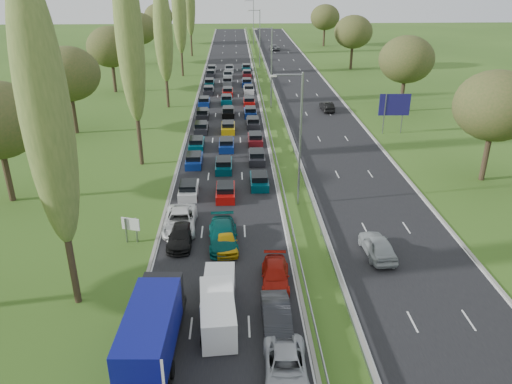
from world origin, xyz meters
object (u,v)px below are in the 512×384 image
object	(u,v)px
blue_lorry	(153,329)
direction_sign	(394,107)
near_car_2	(180,221)
white_van_front	(218,311)
near_car_3	(181,236)
white_van_rear	(219,294)
info_sign	(131,227)

from	to	relation	value
blue_lorry	direction_sign	xyz separation A→B (m)	(25.16, 40.34, 1.67)
near_car_2	white_van_front	bearing A→B (deg)	-75.22
near_car_3	direction_sign	bearing A→B (deg)	49.42
near_car_3	direction_sign	world-z (taller)	direction_sign
near_car_2	direction_sign	size ratio (longest dim) A/B	1.08
direction_sign	white_van_front	bearing A→B (deg)	-119.92
near_car_2	white_van_rear	bearing A→B (deg)	-72.67
info_sign	white_van_front	bearing A→B (deg)	-55.87
near_car_2	white_van_rear	size ratio (longest dim) A/B	1.14
white_van_rear	near_car_2	bearing A→B (deg)	109.49
white_van_front	white_van_rear	distance (m)	1.79
info_sign	near_car_2	bearing A→B (deg)	28.44
near_car_3	direction_sign	xyz separation A→B (m)	(24.94, 27.81, 2.88)
blue_lorry	white_van_front	size ratio (longest dim) A/B	1.70
near_car_3	blue_lorry	world-z (taller)	blue_lorry
white_van_front	direction_sign	size ratio (longest dim) A/B	0.98
near_car_2	white_van_rear	xyz separation A→B (m)	(3.45, -10.56, 0.22)
near_car_3	blue_lorry	xyz separation A→B (m)	(-0.22, -12.53, 1.21)
near_car_2	near_car_3	bearing A→B (deg)	-84.65
near_car_3	white_van_rear	distance (m)	8.82
near_car_3	info_sign	bearing A→B (deg)	175.47
blue_lorry	white_van_rear	distance (m)	5.58
near_car_3	blue_lorry	size ratio (longest dim) A/B	0.53
white_van_rear	blue_lorry	bearing A→B (deg)	-126.95
near_car_2	blue_lorry	size ratio (longest dim) A/B	0.65
white_van_rear	info_sign	distance (m)	11.14
white_van_rear	info_sign	world-z (taller)	info_sign
blue_lorry	white_van_front	distance (m)	4.33
white_van_rear	info_sign	bearing A→B (deg)	130.75
white_van_front	info_sign	size ratio (longest dim) A/B	2.41
near_car_3	near_car_2	bearing A→B (deg)	97.43
near_car_2	near_car_3	world-z (taller)	near_car_2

